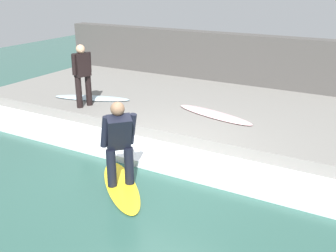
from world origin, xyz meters
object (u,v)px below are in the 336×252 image
object	(u,v)px
surfboard_riding	(121,186)
surfboard_waiting_near	(92,98)
surfboard_spare	(214,114)
surfer_waiting_near	(82,72)
surfer_riding	(119,140)

from	to	relation	value
surfboard_riding	surfboard_waiting_near	distance (m)	4.17
surfboard_spare	surfer_waiting_near	bearing A→B (deg)	106.46
surfer_riding	surfer_waiting_near	distance (m)	3.61
surfer_riding	surfer_waiting_near	world-z (taller)	surfer_waiting_near
surfer_riding	surfboard_waiting_near	xyz separation A→B (m)	(2.89, 2.99, -0.47)
surfer_riding	surfboard_spare	size ratio (longest dim) A/B	0.70
surfer_riding	surfboard_waiting_near	distance (m)	4.18
surfboard_riding	surfer_waiting_near	world-z (taller)	surfer_waiting_near
surfer_waiting_near	surfboard_waiting_near	distance (m)	1.03
surfer_waiting_near	surfboard_waiting_near	world-z (taller)	surfer_waiting_near
surfer_riding	surfboard_waiting_near	bearing A→B (deg)	46.02
surfboard_waiting_near	surfer_riding	bearing A→B (deg)	-133.98
surfboard_riding	surfboard_spare	bearing A→B (deg)	-5.93
surfer_waiting_near	surfboard_riding	bearing A→B (deg)	-130.15
surfer_waiting_near	surfboard_spare	size ratio (longest dim) A/B	0.72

